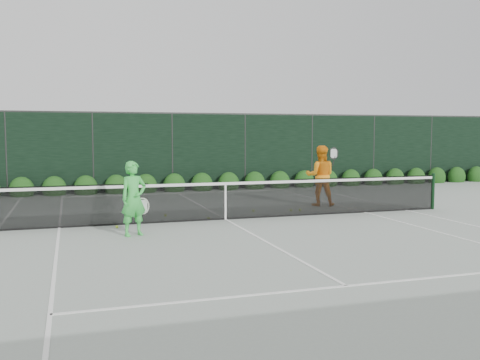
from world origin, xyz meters
name	(u,v)px	position (x,y,z in m)	size (l,w,h in m)	color
ground	(226,220)	(0.00, 0.00, 0.00)	(80.00, 80.00, 0.00)	gray
tennis_net	(225,199)	(-0.02, 0.00, 0.53)	(12.90, 0.10, 1.07)	black
player_woman	(134,199)	(-2.52, -1.48, 0.82)	(0.70, 0.58, 1.64)	#3CCC4C
player_man	(320,176)	(3.55, 1.70, 0.94)	(1.11, 1.00, 1.87)	orange
court_lines	(226,219)	(0.00, 0.00, 0.01)	(11.03, 23.83, 0.01)	white
windscreen_fence	(261,168)	(0.00, -2.71, 1.51)	(32.00, 21.07, 3.06)	black
hedge_row	(174,185)	(0.00, 7.15, 0.23)	(31.66, 0.65, 0.94)	#11390F
tennis_balls	(214,215)	(-0.14, 0.60, 0.03)	(5.37, 1.57, 0.07)	#C6EC34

